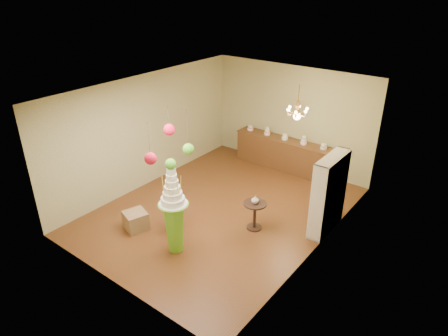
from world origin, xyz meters
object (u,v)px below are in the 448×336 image
Objects in this scene: sideboard at (284,153)px; round_table at (255,212)px; pedestal_green at (174,216)px; pedestal_orange at (172,208)px.

round_table is (1.05, -3.13, -0.05)m from sideboard.
pedestal_green is 3.17× the size of round_table.
pedestal_green is at bearing -41.43° from pedestal_orange.
sideboard is at bearing 92.16° from pedestal_green.
pedestal_orange is at bearing 138.57° from pedestal_green.
sideboard is 4.57× the size of round_table.
sideboard is at bearing 84.83° from pedestal_orange.
pedestal_orange is 4.30m from sideboard.
pedestal_orange reaches higher than sideboard.
pedestal_orange is 0.46× the size of sideboard.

